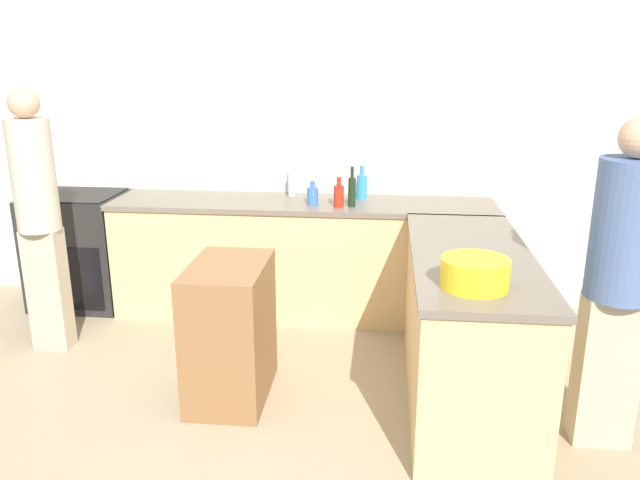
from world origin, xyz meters
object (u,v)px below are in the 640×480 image
Objects in this scene: person_by_range at (38,210)px; vinegar_bottle_clear at (292,183)px; hot_sauce_bottle at (339,195)px; mixing_bowl at (475,273)px; person_at_peninsula at (620,276)px; island_table at (230,331)px; range_oven at (80,250)px; dish_soap_bottle at (362,186)px; wine_bottle_dark at (352,191)px; water_bottle_blue at (313,195)px.

vinegar_bottle_clear is at bearing 32.22° from person_by_range.
mixing_bowl is at bearing -63.67° from hot_sauce_bottle.
hot_sauce_bottle is 2.10m from person_at_peninsula.
person_by_range is at bearing 167.77° from person_at_peninsula.
island_table is at bearing 162.46° from mixing_bowl.
range_oven is 2.09m from island_table.
dish_soap_bottle is at bearing 108.57° from mixing_bowl.
dish_soap_bottle is at bearing 23.50° from person_by_range.
dish_soap_bottle is (0.57, -0.06, -0.00)m from vinegar_bottle_clear.
vinegar_bottle_clear is at bearing 84.18° from island_table.
mixing_bowl is 0.18× the size of person_by_range.
hot_sauce_bottle is 0.75× the size of wine_bottle_dark.
wine_bottle_dark reaches higher than vinegar_bottle_clear.
vinegar_bottle_clear is (-0.41, 0.35, 0.02)m from hot_sauce_bottle.
person_at_peninsula is (2.10, -0.25, 0.53)m from island_table.
person_at_peninsula is (1.74, -1.48, -0.05)m from water_bottle_blue.
water_bottle_blue is at bearing 21.67° from person_by_range.
person_by_range is at bearing 161.31° from mixing_bowl.
water_bottle_blue is 0.10× the size of person_at_peninsula.
water_bottle_blue is (-1.00, 1.66, -0.00)m from mixing_bowl.
water_bottle_blue is (0.21, -0.29, -0.03)m from vinegar_bottle_clear.
mixing_bowl is 1.99m from dish_soap_bottle.
person_at_peninsula reaches higher than hot_sauce_bottle.
range_oven is at bearing -177.17° from dish_soap_bottle.
person_by_range reaches higher than person_at_peninsula.
hot_sauce_bottle is 2.10m from person_by_range.
wine_bottle_dark is at bearing 113.13° from mixing_bowl.
water_bottle_blue is (-0.36, -0.22, -0.03)m from dish_soap_bottle.
vinegar_bottle_clear is at bearing 147.73° from wine_bottle_dark.
wine_bottle_dark is 2.20m from person_by_range.
wine_bottle_dark is at bearing 61.19° from island_table.
island_table is 2.53× the size of mixing_bowl.
dish_soap_bottle is 2.20m from person_at_peninsula.
person_at_peninsula is at bearing -40.34° from water_bottle_blue.
person_at_peninsula is (1.95, -1.77, -0.08)m from vinegar_bottle_clear.
person_at_peninsula is at bearing -23.22° from range_oven.
island_table is at bearing -106.33° from water_bottle_blue.
person_at_peninsula is (1.38, -1.71, -0.08)m from dish_soap_bottle.
wine_bottle_dark is at bearing 18.07° from person_by_range.
person_at_peninsula reaches higher than island_table.
island_table is 1.41m from water_bottle_blue.
water_bottle_blue is at bearing 73.67° from island_table.
person_at_peninsula reaches higher than wine_bottle_dark.
person_at_peninsula reaches higher than range_oven.
dish_soap_bottle reaches higher than hot_sauce_bottle.
island_table is 4.65× the size of water_bottle_blue.
vinegar_bottle_clear reaches higher than hot_sauce_bottle.
person_by_range is (-2.16, -0.94, -0.02)m from dish_soap_bottle.
dish_soap_bottle is at bearing 63.58° from island_table.
range_oven is at bearing 176.80° from water_bottle_blue.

